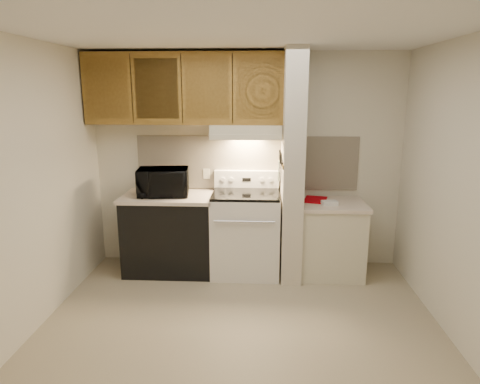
{
  "coord_description": "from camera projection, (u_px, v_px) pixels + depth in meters",
  "views": [
    {
      "loc": [
        0.18,
        -3.5,
        2.06
      ],
      "look_at": [
        -0.04,
        0.75,
        1.05
      ],
      "focal_mm": 32.0,
      "sensor_mm": 36.0,
      "label": 1
    }
  ],
  "objects": [
    {
      "name": "wall_left",
      "position": [
        33.0,
        187.0,
        3.69
      ],
      "size": [
        0.02,
        3.0,
        2.5
      ],
      "primitive_type": "cube",
      "color": "beige",
      "rests_on": "floor"
    },
    {
      "name": "red_folder",
      "position": [
        315.0,
        200.0,
        4.87
      ],
      "size": [
        0.31,
        0.38,
        0.01
      ],
      "primitive_type": "cube",
      "rotation": [
        0.0,
        0.0,
        -0.24
      ],
      "color": "#AE0009",
      "rests_on": "right_countertop"
    },
    {
      "name": "right_countertop",
      "position": [
        332.0,
        204.0,
        4.77
      ],
      "size": [
        0.74,
        0.64,
        0.04
      ],
      "primitive_type": "cube",
      "color": "beige",
      "rests_on": "right_cab_base"
    },
    {
      "name": "knife_handle_e",
      "position": [
        280.0,
        154.0,
        4.79
      ],
      "size": [
        0.02,
        0.02,
        0.1
      ],
      "primitive_type": "cylinder",
      "color": "black",
      "rests_on": "knife_strip"
    },
    {
      "name": "outlet",
      "position": [
        207.0,
        174.0,
        5.09
      ],
      "size": [
        0.08,
        0.01,
        0.12
      ],
      "primitive_type": "cube",
      "color": "beige",
      "rests_on": "backsplash"
    },
    {
      "name": "pillar_trim",
      "position": [
        282.0,
        162.0,
        4.69
      ],
      "size": [
        0.01,
        0.7,
        0.04
      ],
      "primitive_type": "cube",
      "color": "olive",
      "rests_on": "partition_pillar"
    },
    {
      "name": "knife_blade_b",
      "position": [
        280.0,
        173.0,
        4.58
      ],
      "size": [
        0.01,
        0.04,
        0.18
      ],
      "primitive_type": "cube",
      "color": "silver",
      "rests_on": "knife_strip"
    },
    {
      "name": "knife_blade_c",
      "position": [
        280.0,
        172.0,
        4.65
      ],
      "size": [
        0.01,
        0.04,
        0.2
      ],
      "primitive_type": "cube",
      "color": "silver",
      "rests_on": "knife_strip"
    },
    {
      "name": "knife_handle_b",
      "position": [
        281.0,
        158.0,
        4.54
      ],
      "size": [
        0.02,
        0.02,
        0.1
      ],
      "primitive_type": "cylinder",
      "color": "black",
      "rests_on": "knife_strip"
    },
    {
      "name": "cab_door_a",
      "position": [
        107.0,
        89.0,
        4.62
      ],
      "size": [
        0.46,
        0.01,
        0.63
      ],
      "primitive_type": "cube",
      "color": "olive",
      "rests_on": "upper_cabinets"
    },
    {
      "name": "cab_door_c",
      "position": [
        207.0,
        89.0,
        4.56
      ],
      "size": [
        0.46,
        0.01,
        0.63
      ],
      "primitive_type": "cube",
      "color": "olive",
      "rests_on": "upper_cabinets"
    },
    {
      "name": "cab_gap_b",
      "position": [
        182.0,
        89.0,
        4.57
      ],
      "size": [
        0.01,
        0.01,
        0.73
      ],
      "primitive_type": "cube",
      "color": "black",
      "rests_on": "upper_cabinets"
    },
    {
      "name": "range_backguard",
      "position": [
        247.0,
        179.0,
        5.05
      ],
      "size": [
        0.76,
        0.08,
        0.2
      ],
      "primitive_type": "cube",
      "color": "silver",
      "rests_on": "range_body"
    },
    {
      "name": "range_knob_left_inner",
      "position": [
        231.0,
        179.0,
        5.01
      ],
      "size": [
        0.05,
        0.02,
        0.05
      ],
      "primitive_type": "cylinder",
      "rotation": [
        1.57,
        0.0,
        0.0
      ],
      "color": "silver",
      "rests_on": "range_backguard"
    },
    {
      "name": "wall_right",
      "position": [
        459.0,
        192.0,
        3.51
      ],
      "size": [
        0.02,
        3.0,
        2.5
      ],
      "primitive_type": "cube",
      "color": "beige",
      "rests_on": "floor"
    },
    {
      "name": "knife_strip",
      "position": [
        281.0,
        161.0,
        4.63
      ],
      "size": [
        0.02,
        0.42,
        0.04
      ],
      "primitive_type": "cube",
      "color": "black",
      "rests_on": "partition_pillar"
    },
    {
      "name": "cab_gap_a",
      "position": [
        132.0,
        89.0,
        4.6
      ],
      "size": [
        0.01,
        0.01,
        0.73
      ],
      "primitive_type": "cube",
      "color": "black",
      "rests_on": "upper_cabinets"
    },
    {
      "name": "range_hood",
      "position": [
        246.0,
        131.0,
        4.76
      ],
      "size": [
        0.78,
        0.44,
        0.15
      ],
      "primitive_type": "cube",
      "color": "beige",
      "rests_on": "upper_cabinets"
    },
    {
      "name": "microwave",
      "position": [
        163.0,
        182.0,
        4.8
      ],
      "size": [
        0.6,
        0.45,
        0.31
      ],
      "primitive_type": "imported",
      "rotation": [
        0.0,
        0.0,
        0.13
      ],
      "color": "black",
      "rests_on": "left_countertop"
    },
    {
      "name": "upper_cabinets",
      "position": [
        184.0,
        89.0,
        4.73
      ],
      "size": [
        2.18,
        0.33,
        0.77
      ],
      "primitive_type": "cube",
      "color": "olive",
      "rests_on": "wall_back"
    },
    {
      "name": "range_knob_left_outer",
      "position": [
        223.0,
        179.0,
        5.02
      ],
      "size": [
        0.05,
        0.02,
        0.05
      ],
      "primitive_type": "cylinder",
      "rotation": [
        1.57,
        0.0,
        0.0
      ],
      "color": "silver",
      "rests_on": "range_backguard"
    },
    {
      "name": "teal_jar",
      "position": [
        175.0,
        186.0,
        5.05
      ],
      "size": [
        0.12,
        0.12,
        0.11
      ],
      "primitive_type": "cylinder",
      "rotation": [
        0.0,
        0.0,
        0.32
      ],
      "color": "#206360",
      "rests_on": "left_countertop"
    },
    {
      "name": "left_countertop",
      "position": [
        169.0,
        197.0,
        4.86
      ],
      "size": [
        1.04,
        0.67,
        0.04
      ],
      "primitive_type": "cube",
      "color": "beige",
      "rests_on": "dishwasher_front"
    },
    {
      "name": "knife_handle_c",
      "position": [
        280.0,
        157.0,
        4.61
      ],
      "size": [
        0.02,
        0.02,
        0.1
      ],
      "primitive_type": "cylinder",
      "color": "black",
      "rests_on": "knife_strip"
    },
    {
      "name": "floor",
      "position": [
        240.0,
        323.0,
        3.89
      ],
      "size": [
        3.6,
        3.6,
        0.0
      ],
      "primitive_type": "plane",
      "color": "tan",
      "rests_on": "ground"
    },
    {
      "name": "backsplash",
      "position": [
        247.0,
        163.0,
        5.05
      ],
      "size": [
        2.6,
        0.02,
        0.63
      ],
      "primitive_type": "cube",
      "color": "beige",
      "rests_on": "wall_back"
    },
    {
      "name": "white_box",
      "position": [
        330.0,
        203.0,
        4.66
      ],
      "size": [
        0.18,
        0.14,
        0.04
      ],
      "primitive_type": "cube",
      "rotation": [
        0.0,
        0.0,
        0.19
      ],
      "color": "white",
      "rests_on": "right_countertop"
    },
    {
      "name": "cab_gap_c",
      "position": [
        233.0,
        89.0,
        4.55
      ],
      "size": [
        0.01,
        0.01,
        0.73
      ],
      "primitive_type": "cube",
      "color": "black",
      "rests_on": "upper_cabinets"
    },
    {
      "name": "oven_window",
      "position": [
        244.0,
        240.0,
        4.59
      ],
      "size": [
        0.5,
        0.01,
        0.3
      ],
      "primitive_type": "cube",
      "color": "black",
      "rests_on": "range_body"
    },
    {
      "name": "range_knob_right_outer",
      "position": [
        271.0,
        180.0,
        4.99
      ],
      "size": [
        0.05,
        0.02,
        0.05
      ],
      "primitive_type": "cylinder",
      "rotation": [
        1.57,
        0.0,
        0.0
      ],
      "color": "silver",
      "rests_on": "range_backguard"
    },
    {
      "name": "dishwasher_front",
      "position": [
        170.0,
        235.0,
        4.96
      ],
      "size": [
        1.0,
        0.63,
        0.87
      ],
      "primitive_type": "cube",
      "color": "black",
      "rests_on": "floor"
    },
    {
      "name": "range_knob_right_inner",
      "position": [
        262.0,
        180.0,
        4.99
      ],
      "size": [
        0.05,
        0.02,
        0.05
      ],
      "primitive_type": "cylinder",
      "rotation": [
        1.57,
        0.0,
        0.0
      ],
      "color": "silver",
      "rests_on": "range_backguard"
    },
    {
      "name": "knife_blade_d",
      "position": [
        280.0,
        169.0,
        4.73
      ],
      "size": [
        0.01,
        0.04,
        0.16
      ],
      "primitive_type": "cube",
      "color": "silver",
      "rests_on": "knife_strip"
    },
    {
      "name": "cab_door_d",
      "position": [
        258.0,
        89.0,
        4.53
      ],
      "size": [
        0.46,
        0.01,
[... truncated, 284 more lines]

